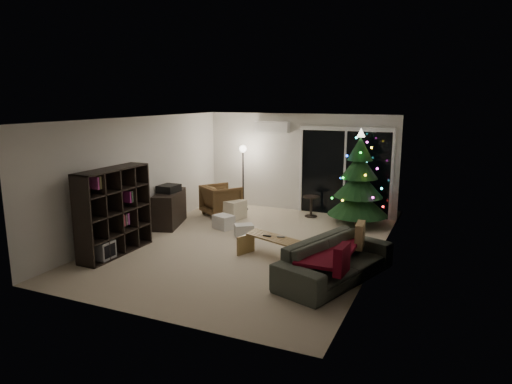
# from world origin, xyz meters

# --- Properties ---
(room) EXTENTS (6.50, 7.51, 2.60)m
(room) POSITION_xyz_m (0.46, 1.49, 1.02)
(room) COLOR beige
(room) RESTS_ON ground
(bookshelf) EXTENTS (0.93, 1.67, 1.63)m
(bookshelf) POSITION_xyz_m (-2.25, -1.37, 0.81)
(bookshelf) COLOR black
(bookshelf) RESTS_ON floor
(media_cabinet) EXTENTS (0.83, 1.33, 0.78)m
(media_cabinet) POSITION_xyz_m (-2.25, 0.69, 0.39)
(media_cabinet) COLOR black
(media_cabinet) RESTS_ON floor
(stereo) EXTENTS (0.39, 0.47, 0.17)m
(stereo) POSITION_xyz_m (-2.25, 0.69, 0.86)
(stereo) COLOR black
(stereo) RESTS_ON media_cabinet
(armchair) EXTENTS (1.15, 1.16, 0.77)m
(armchair) POSITION_xyz_m (-1.59, 1.97, 0.38)
(armchair) COLOR #3D2D1A
(armchair) RESTS_ON floor
(ottoman) EXTENTS (0.60, 0.60, 0.44)m
(ottoman) POSITION_xyz_m (-1.20, 1.83, 0.22)
(ottoman) COLOR beige
(ottoman) RESTS_ON floor
(cardboard_box_a) EXTENTS (0.53, 0.47, 0.31)m
(cardboard_box_a) POSITION_xyz_m (-0.97, 0.92, 0.15)
(cardboard_box_a) COLOR silver
(cardboard_box_a) RESTS_ON floor
(cardboard_box_b) EXTENTS (0.48, 0.46, 0.27)m
(cardboard_box_b) POSITION_xyz_m (-0.29, 0.56, 0.13)
(cardboard_box_b) COLOR silver
(cardboard_box_b) RESTS_ON floor
(side_table) EXTENTS (0.45, 0.45, 0.52)m
(side_table) POSITION_xyz_m (0.51, 2.73, 0.26)
(side_table) COLOR black
(side_table) RESTS_ON floor
(floor_lamp) EXTENTS (0.26, 0.26, 1.63)m
(floor_lamp) POSITION_xyz_m (-1.34, 2.72, 0.81)
(floor_lamp) COLOR black
(floor_lamp) RESTS_ON floor
(sofa) EXTENTS (1.57, 2.41, 0.66)m
(sofa) POSITION_xyz_m (2.05, -0.94, 0.33)
(sofa) COLOR #52564F
(sofa) RESTS_ON floor
(sofa_throw) EXTENTS (0.70, 1.62, 0.05)m
(sofa_throw) POSITION_xyz_m (1.95, -0.94, 0.48)
(sofa_throw) COLOR maroon
(sofa_throw) RESTS_ON sofa
(cushion_a) EXTENTS (0.17, 0.44, 0.43)m
(cushion_a) POSITION_xyz_m (2.30, -0.29, 0.59)
(cushion_a) COLOR tan
(cushion_a) RESTS_ON sofa
(cushion_b) EXTENTS (0.16, 0.44, 0.43)m
(cushion_b) POSITION_xyz_m (2.30, -1.59, 0.59)
(cushion_b) COLOR maroon
(cushion_b) RESTS_ON sofa
(coffee_table) EXTENTS (1.31, 0.84, 0.39)m
(coffee_table) POSITION_xyz_m (0.78, -0.39, 0.20)
(coffee_table) COLOR olive
(coffee_table) RESTS_ON floor
(remote_a) EXTENTS (0.15, 0.05, 0.02)m
(remote_a) POSITION_xyz_m (0.63, -0.39, 0.40)
(remote_a) COLOR black
(remote_a) RESTS_ON coffee_table
(remote_b) EXTENTS (0.15, 0.09, 0.02)m
(remote_b) POSITION_xyz_m (0.88, -0.34, 0.40)
(remote_b) COLOR slate
(remote_b) RESTS_ON coffee_table
(christmas_tree) EXTENTS (1.82, 1.82, 2.22)m
(christmas_tree) POSITION_xyz_m (1.71, 2.43, 1.11)
(christmas_tree) COLOR #183D1F
(christmas_tree) RESTS_ON floor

